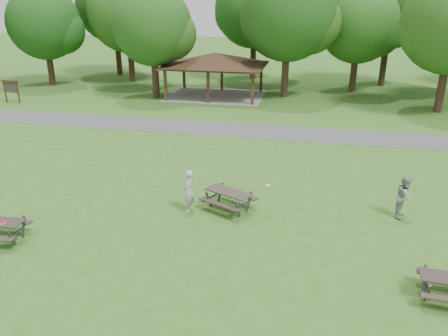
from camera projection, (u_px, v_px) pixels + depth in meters
ground at (176, 237)px, 16.34m from camera, size 160.00×160.00×0.00m
asphalt_path at (240, 130)px, 29.05m from camera, size 120.00×3.20×0.02m
pavilion at (215, 61)px, 37.77m from camera, size 8.60×7.01×3.76m
notice_board at (11, 87)px, 36.05m from camera, size 1.60×0.30×1.88m
tree_row_b at (45, 25)px, 41.44m from camera, size 7.14×6.80×9.28m
tree_row_c at (129, 15)px, 42.95m from camera, size 8.19×7.80×10.67m
tree_row_d at (154, 29)px, 36.37m from camera, size 6.93×6.60×9.27m
tree_row_e at (289, 16)px, 36.15m from camera, size 8.40×8.00×11.02m
tree_row_f at (360, 26)px, 38.53m from camera, size 7.35×7.00×9.55m
tree_deep_a at (115, 7)px, 46.48m from camera, size 8.40×8.00×11.38m
tree_deep_b at (255, 11)px, 44.15m from camera, size 8.40×8.00×11.13m
tree_deep_c at (393, 6)px, 40.53m from camera, size 8.82×8.40×11.90m
picnic_table_middle at (229, 196)px, 18.23m from camera, size 2.43×2.24×0.85m
frisbee_in_flight at (268, 185)px, 17.67m from camera, size 0.26×0.26×0.02m
frisbee_thrower at (188, 191)px, 17.98m from camera, size 0.44×0.66×1.82m
frisbee_catcher at (405, 197)px, 17.51m from camera, size 0.91×1.03×1.77m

